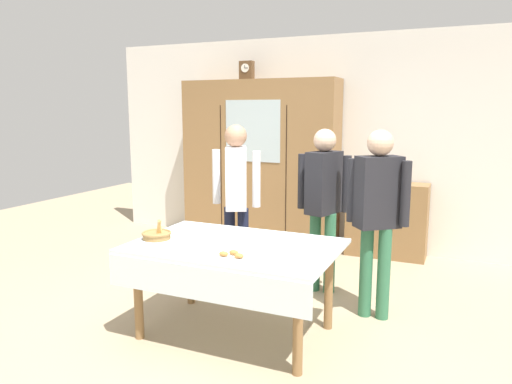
# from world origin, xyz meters

# --- Properties ---
(ground_plane) EXTENTS (12.00, 12.00, 0.00)m
(ground_plane) POSITION_xyz_m (0.00, 0.00, 0.00)
(ground_plane) COLOR tan
(ground_plane) RESTS_ON ground
(back_wall) EXTENTS (6.40, 0.10, 2.70)m
(back_wall) POSITION_xyz_m (0.00, 2.65, 1.35)
(back_wall) COLOR silver
(back_wall) RESTS_ON ground
(dining_table) EXTENTS (1.59, 1.06, 0.74)m
(dining_table) POSITION_xyz_m (0.00, -0.24, 0.64)
(dining_table) COLOR olive
(dining_table) RESTS_ON ground
(wall_cabinet) EXTENTS (2.08, 0.46, 2.16)m
(wall_cabinet) POSITION_xyz_m (-0.90, 2.35, 1.08)
(wall_cabinet) COLOR olive
(wall_cabinet) RESTS_ON ground
(mantel_clock) EXTENTS (0.18, 0.11, 0.24)m
(mantel_clock) POSITION_xyz_m (-1.08, 2.35, 2.28)
(mantel_clock) COLOR brown
(mantel_clock) RESTS_ON wall_cabinet
(bookshelf_low) EXTENTS (0.95, 0.35, 0.91)m
(bookshelf_low) POSITION_xyz_m (0.76, 2.41, 0.46)
(bookshelf_low) COLOR olive
(bookshelf_low) RESTS_ON ground
(book_stack) EXTENTS (0.15, 0.20, 0.10)m
(book_stack) POSITION_xyz_m (0.76, 2.41, 0.96)
(book_stack) COLOR #2D5184
(book_stack) RESTS_ON bookshelf_low
(tea_cup_mid_left) EXTENTS (0.13, 0.13, 0.06)m
(tea_cup_mid_left) POSITION_xyz_m (0.12, -0.19, 0.77)
(tea_cup_mid_left) COLOR silver
(tea_cup_mid_left) RESTS_ON dining_table
(tea_cup_far_left) EXTENTS (0.13, 0.13, 0.06)m
(tea_cup_far_left) POSITION_xyz_m (-0.04, -0.23, 0.77)
(tea_cup_far_left) COLOR silver
(tea_cup_far_left) RESTS_ON dining_table
(tea_cup_near_left) EXTENTS (0.13, 0.13, 0.06)m
(tea_cup_near_left) POSITION_xyz_m (-0.43, -0.26, 0.77)
(tea_cup_near_left) COLOR white
(tea_cup_near_left) RESTS_ON dining_table
(bread_basket) EXTENTS (0.24, 0.24, 0.16)m
(bread_basket) POSITION_xyz_m (-0.65, -0.32, 0.78)
(bread_basket) COLOR #9E7542
(bread_basket) RESTS_ON dining_table
(pastry_plate) EXTENTS (0.28, 0.28, 0.05)m
(pastry_plate) POSITION_xyz_m (0.14, -0.55, 0.75)
(pastry_plate) COLOR white
(pastry_plate) RESTS_ON dining_table
(spoon_far_left) EXTENTS (0.12, 0.02, 0.01)m
(spoon_far_left) POSITION_xyz_m (0.46, -0.32, 0.74)
(spoon_far_left) COLOR silver
(spoon_far_left) RESTS_ON dining_table
(spoon_near_right) EXTENTS (0.12, 0.02, 0.01)m
(spoon_near_right) POSITION_xyz_m (0.40, -0.09, 0.74)
(spoon_near_right) COLOR silver
(spoon_near_right) RESTS_ON dining_table
(person_by_cabinet) EXTENTS (0.52, 0.40, 1.60)m
(person_by_cabinet) POSITION_xyz_m (0.37, 0.96, 0.97)
(person_by_cabinet) COLOR #33704C
(person_by_cabinet) RESTS_ON ground
(person_near_right_end) EXTENTS (0.52, 0.38, 1.62)m
(person_near_right_end) POSITION_xyz_m (0.95, 0.56, 0.98)
(person_near_right_end) COLOR #33704C
(person_near_right_end) RESTS_ON ground
(person_beside_shelf) EXTENTS (0.52, 0.41, 1.63)m
(person_beside_shelf) POSITION_xyz_m (-0.46, 0.76, 0.99)
(person_beside_shelf) COLOR #191E38
(person_beside_shelf) RESTS_ON ground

